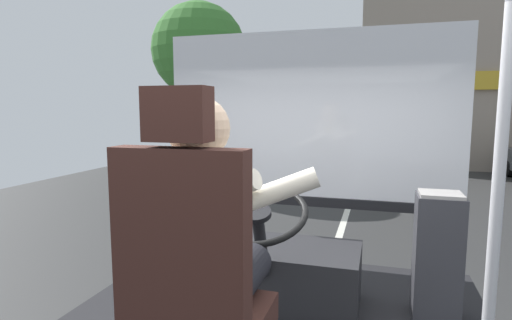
# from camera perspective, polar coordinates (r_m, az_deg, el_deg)

# --- Properties ---
(ground) EXTENTS (18.00, 44.00, 0.06)m
(ground) POSITION_cam_1_polar(r_m,az_deg,el_deg) (10.88, 13.35, -4.43)
(ground) COLOR #2E2E2E
(driver_seat) EXTENTS (0.48, 0.48, 1.38)m
(driver_seat) POSITION_cam_1_polar(r_m,az_deg,el_deg) (1.62, -8.43, -18.56)
(driver_seat) COLOR black
(driver_seat) RESTS_ON bus_floor
(bus_driver) EXTENTS (0.83, 0.57, 0.83)m
(bus_driver) POSITION_cam_1_polar(r_m,az_deg,el_deg) (1.63, -7.00, -10.00)
(bus_driver) COLOR black
(bus_driver) RESTS_ON driver_seat
(steering_console) EXTENTS (1.10, 0.99, 0.85)m
(steering_console) POSITION_cam_1_polar(r_m,az_deg,el_deg) (2.83, 2.61, -15.20)
(steering_console) COLOR black
(steering_console) RESTS_ON bus_floor
(handrail_pole) EXTENTS (0.04, 0.04, 2.13)m
(handrail_pole) POSITION_cam_1_polar(r_m,az_deg,el_deg) (1.74, 30.65, -1.87)
(handrail_pole) COLOR #B7B7BC
(handrail_pole) RESTS_ON bus_floor
(fare_box) EXTENTS (0.27, 0.25, 0.80)m
(fare_box) POSITION_cam_1_polar(r_m,az_deg,el_deg) (2.83, 23.85, -12.15)
(fare_box) COLOR #333338
(fare_box) RESTS_ON bus_floor
(windshield_panel) EXTENTS (2.50, 0.08, 1.48)m
(windshield_panel) POSITION_cam_1_polar(r_m,az_deg,el_deg) (3.52, 7.23, 2.91)
(windshield_panel) COLOR silver
(street_tree) EXTENTS (2.58, 2.58, 5.01)m
(street_tree) POSITION_cam_1_polar(r_m,az_deg,el_deg) (11.81, -7.92, 14.65)
(street_tree) COLOR #4C3828
(street_tree) RESTS_ON ground
(parked_car_white) EXTENTS (1.83, 4.42, 1.21)m
(parked_car_white) POSITION_cam_1_polar(r_m,az_deg,el_deg) (18.83, 31.13, 1.57)
(parked_car_white) COLOR silver
(parked_car_white) RESTS_ON ground
(parked_car_silver) EXTENTS (1.90, 3.84, 1.47)m
(parked_car_silver) POSITION_cam_1_polar(r_m,az_deg,el_deg) (23.50, 28.49, 2.97)
(parked_car_silver) COLOR silver
(parked_car_silver) RESTS_ON ground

